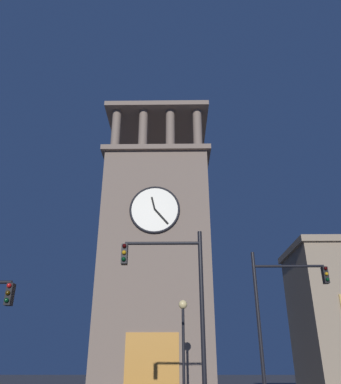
# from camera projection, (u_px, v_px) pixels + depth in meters

# --- Properties ---
(clocktower) EXTENTS (8.18, 9.24, 23.86)m
(clocktower) POSITION_uv_depth(u_px,v_px,m) (157.00, 267.00, 28.93)
(clocktower) COLOR gray
(clocktower) RESTS_ON ground_plane
(traffic_signal_near) EXTENTS (3.01, 0.41, 6.79)m
(traffic_signal_near) POSITION_uv_depth(u_px,v_px,m) (178.00, 296.00, 13.50)
(traffic_signal_near) COLOR black
(traffic_signal_near) RESTS_ON ground_plane
(traffic_signal_far) EXTENTS (3.40, 0.41, 6.98)m
(traffic_signal_far) POSITION_uv_depth(u_px,v_px,m) (279.00, 308.00, 16.72)
(traffic_signal_far) COLOR black
(traffic_signal_far) RESTS_ON ground_plane
(street_lamp) EXTENTS (0.44, 0.44, 5.19)m
(street_lamp) POSITION_uv_depth(u_px,v_px,m) (183.00, 333.00, 18.61)
(street_lamp) COLOR black
(street_lamp) RESTS_ON ground_plane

